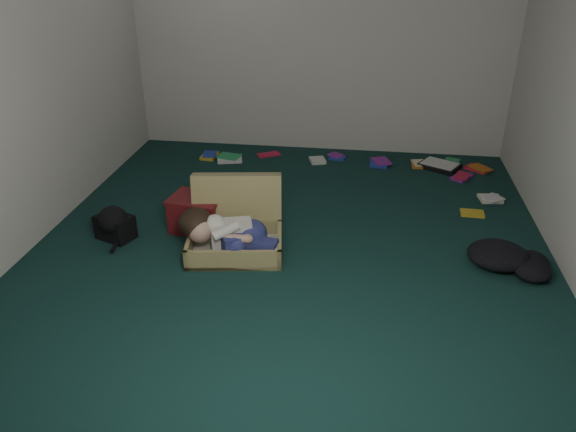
# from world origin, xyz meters

# --- Properties ---
(floor) EXTENTS (4.50, 4.50, 0.00)m
(floor) POSITION_xyz_m (0.00, 0.00, 0.00)
(floor) COLOR #0F2B28
(floor) RESTS_ON ground
(wall_back) EXTENTS (4.50, 0.00, 4.50)m
(wall_back) POSITION_xyz_m (0.00, 2.25, 1.30)
(wall_back) COLOR silver
(wall_back) RESTS_ON ground
(wall_front) EXTENTS (4.50, 0.00, 4.50)m
(wall_front) POSITION_xyz_m (0.00, -2.25, 1.30)
(wall_front) COLOR silver
(wall_front) RESTS_ON ground
(wall_left) EXTENTS (0.00, 4.50, 4.50)m
(wall_left) POSITION_xyz_m (-2.00, 0.00, 1.30)
(wall_left) COLOR silver
(wall_left) RESTS_ON ground
(suitcase) EXTENTS (0.80, 0.79, 0.52)m
(suitcase) POSITION_xyz_m (-0.43, -0.01, 0.16)
(suitcase) COLOR tan
(suitcase) RESTS_ON floor
(person) EXTENTS (0.78, 0.38, 0.32)m
(person) POSITION_xyz_m (-0.45, -0.20, 0.20)
(person) COLOR white
(person) RESTS_ON suitcase
(maroon_bin) EXTENTS (0.47, 0.39, 0.29)m
(maroon_bin) POSITION_xyz_m (-0.79, 0.19, 0.15)
(maroon_bin) COLOR #5E1316
(maroon_bin) RESTS_ON floor
(backpack) EXTENTS (0.44, 0.40, 0.21)m
(backpack) POSITION_xyz_m (-1.41, -0.05, 0.11)
(backpack) COLOR black
(backpack) RESTS_ON floor
(clothing_pile) EXTENTS (0.52, 0.45, 0.15)m
(clothing_pile) POSITION_xyz_m (1.70, -0.12, 0.08)
(clothing_pile) COLOR black
(clothing_pile) RESTS_ON floor
(paper_tray) EXTENTS (0.47, 0.44, 0.05)m
(paper_tray) POSITION_xyz_m (1.31, 1.83, 0.03)
(paper_tray) COLOR black
(paper_tray) RESTS_ON floor
(book_scatter) EXTENTS (3.07, 1.42, 0.02)m
(book_scatter) POSITION_xyz_m (0.62, 1.69, 0.01)
(book_scatter) COLOR gold
(book_scatter) RESTS_ON floor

